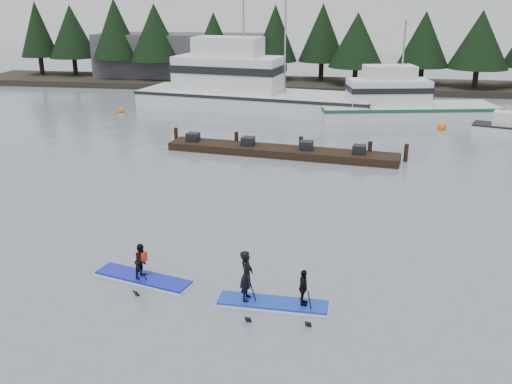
# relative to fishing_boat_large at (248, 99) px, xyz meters

# --- Properties ---
(ground) EXTENTS (160.00, 160.00, 0.00)m
(ground) POSITION_rel_fishing_boat_large_xyz_m (4.49, -29.87, -0.82)
(ground) COLOR slate
(ground) RESTS_ON ground
(far_shore) EXTENTS (70.00, 8.00, 0.60)m
(far_shore) POSITION_rel_fishing_boat_large_xyz_m (4.49, 12.13, -0.52)
(far_shore) COLOR #2D281E
(far_shore) RESTS_ON ground
(treeline) EXTENTS (60.00, 4.00, 8.00)m
(treeline) POSITION_rel_fishing_boat_large_xyz_m (4.49, 12.13, -0.82)
(treeline) COLOR black
(treeline) RESTS_ON ground
(waterfront_building) EXTENTS (18.00, 6.00, 5.00)m
(waterfront_building) POSITION_rel_fishing_boat_large_xyz_m (-9.51, 14.13, 1.68)
(waterfront_building) COLOR #4C4C51
(waterfront_building) RESTS_ON ground
(fishing_boat_large) EXTENTS (19.70, 8.46, 10.61)m
(fishing_boat_large) POSITION_rel_fishing_boat_large_xyz_m (0.00, 0.00, 0.00)
(fishing_boat_large) COLOR silver
(fishing_boat_large) RESTS_ON ground
(fishing_boat_medium) EXTENTS (13.61, 6.42, 8.00)m
(fishing_boat_medium) POSITION_rel_fishing_boat_large_xyz_m (12.16, -1.99, -0.26)
(fishing_boat_medium) COLOR silver
(fishing_boat_medium) RESTS_ON ground
(floating_dock) EXTENTS (13.61, 3.67, 0.45)m
(floating_dock) POSITION_rel_fishing_boat_large_xyz_m (4.36, -14.03, -0.59)
(floating_dock) COLOR black
(floating_dock) RESTS_ON ground
(buoy_c) EXTENTS (0.61, 0.61, 0.61)m
(buoy_c) POSITION_rel_fishing_boat_large_xyz_m (14.58, -5.59, -0.82)
(buoy_c) COLOR orange
(buoy_c) RESTS_ON ground
(buoy_a) EXTENTS (0.52, 0.52, 0.52)m
(buoy_a) POSITION_rel_fishing_boat_large_xyz_m (-9.68, -3.28, -0.82)
(buoy_a) COLOR orange
(buoy_a) RESTS_ON ground
(paddleboard_solo) EXTENTS (3.39, 1.65, 1.76)m
(paddleboard_solo) POSITION_rel_fishing_boat_large_xyz_m (1.73, -29.99, -0.45)
(paddleboard_solo) COLOR #1420BC
(paddleboard_solo) RESTS_ON ground
(paddleboard_duo) EXTENTS (3.33, 1.12, 2.21)m
(paddleboard_duo) POSITION_rel_fishing_boat_large_xyz_m (6.02, -30.91, -0.26)
(paddleboard_duo) COLOR #1439C2
(paddleboard_duo) RESTS_ON ground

